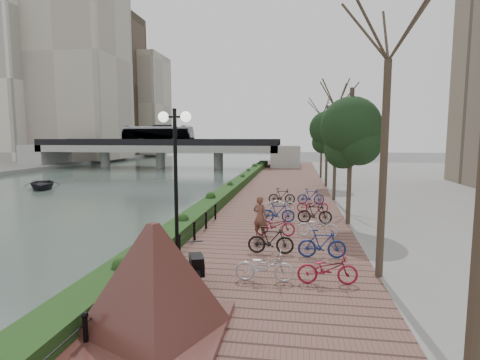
% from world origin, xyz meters
% --- Properties ---
extents(ground, '(220.00, 220.00, 0.00)m').
position_xyz_m(ground, '(0.00, 0.00, 0.00)').
color(ground, '#59595B').
rests_on(ground, ground).
extents(river_water, '(30.00, 130.00, 0.02)m').
position_xyz_m(river_water, '(-15.00, 25.00, 0.01)').
color(river_water, '#3F4F49').
rests_on(river_water, ground).
extents(promenade, '(8.00, 75.00, 0.50)m').
position_xyz_m(promenade, '(4.00, 17.50, 0.25)').
color(promenade, brown).
rests_on(promenade, ground).
extents(hedge, '(1.10, 56.00, 0.60)m').
position_xyz_m(hedge, '(0.60, 20.00, 0.80)').
color(hedge, '#1A3D16').
rests_on(hedge, promenade).
extents(chain_fence, '(0.10, 14.10, 0.70)m').
position_xyz_m(chain_fence, '(1.40, 2.00, 0.85)').
color(chain_fence, black).
rests_on(chain_fence, promenade).
extents(granite_monument, '(4.23, 4.23, 2.42)m').
position_xyz_m(granite_monument, '(2.54, -2.21, 1.73)').
color(granite_monument, '#4D2421').
rests_on(granite_monument, promenade).
extents(lamppost, '(1.02, 0.32, 5.05)m').
position_xyz_m(lamppost, '(1.82, 1.51, 4.13)').
color(lamppost, black).
rests_on(lamppost, promenade).
extents(motorcycle, '(1.08, 1.79, 1.07)m').
position_xyz_m(motorcycle, '(2.66, 0.66, 1.04)').
color(motorcycle, black).
rests_on(motorcycle, promenade).
extents(pedestrian, '(0.76, 0.65, 1.76)m').
position_xyz_m(pedestrian, '(4.00, 5.87, 1.38)').
color(pedestrian, brown).
rests_on(pedestrian, promenade).
extents(bicycle_parking, '(2.40, 14.69, 1.00)m').
position_xyz_m(bicycle_parking, '(5.50, 7.44, 0.97)').
color(bicycle_parking, silver).
rests_on(bicycle_parking, promenade).
extents(street_trees, '(3.20, 37.12, 6.80)m').
position_xyz_m(street_trees, '(8.00, 12.68, 3.69)').
color(street_trees, '#342A1E').
rests_on(street_trees, promenade).
extents(bridge, '(36.00, 10.77, 6.50)m').
position_xyz_m(bridge, '(-15.05, 45.00, 3.37)').
color(bridge, gray).
rests_on(bridge, ground).
extents(boat, '(4.85, 5.17, 0.87)m').
position_xyz_m(boat, '(-17.35, 21.14, 0.46)').
color(boat, black).
rests_on(boat, river_water).
extents(far_buildings, '(35.00, 38.00, 38.00)m').
position_xyz_m(far_buildings, '(-41.66, 65.91, 16.12)').
color(far_buildings, '#ACA58F').
rests_on(far_buildings, far_bank).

